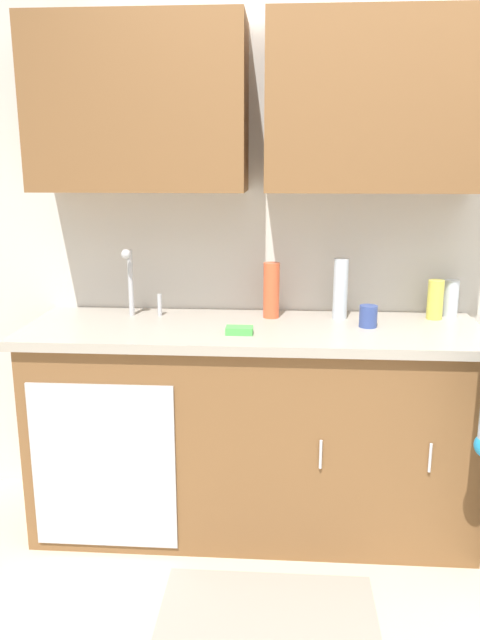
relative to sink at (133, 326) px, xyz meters
The scene contains 12 objects.
ground_plane 1.59m from the sink, 33.27° to the right, with size 9.00×9.00×0.00m, color beige.
kitchen_wall_with_uppers 1.13m from the sink, 17.03° to the left, with size 4.80×0.44×2.70m.
counter_cabinet 0.71m from the sink, ahead, with size 1.90×0.62×0.90m.
countertop 0.53m from the sink, ahead, with size 1.96×0.66×0.04m, color #A8A093.
sink is the anchor object (origin of this frame).
floor_mat 1.29m from the sink, 46.83° to the right, with size 0.80×0.50×0.01m, color gray.
bottle_cleaner_spray 1.43m from the sink, ahead, with size 0.07×0.07×0.17m, color silver.
bottle_water_tall 0.63m from the sink, 13.37° to the left, with size 0.07×0.07×0.25m, color #E05933.
bottle_dish_liquid 1.34m from the sink, ahead, with size 0.07×0.07×0.18m, color #D8D14C.
bottle_soap 0.93m from the sink, ahead, with size 0.06×0.06×0.27m, color silver.
cup_by_sink 1.02m from the sink, ahead, with size 0.08×0.08×0.09m, color #33478C.
sponge 0.50m from the sink, 17.62° to the right, with size 0.11×0.07×0.03m, color #4CBF4C.
Camera 1 is at (-0.43, -1.91, 1.62)m, focal length 35.21 mm.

